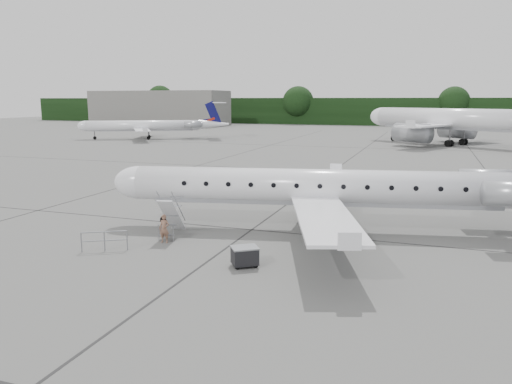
% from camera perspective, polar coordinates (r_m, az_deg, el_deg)
% --- Properties ---
extents(ground, '(320.00, 320.00, 0.00)m').
position_cam_1_polar(ground, '(23.65, 3.42, -7.89)').
color(ground, slate).
rests_on(ground, ground).
extents(treeline, '(260.00, 4.00, 8.00)m').
position_cam_1_polar(treeline, '(151.78, 17.11, 8.74)').
color(treeline, black).
rests_on(treeline, ground).
extents(terminal_building, '(40.00, 14.00, 10.00)m').
position_cam_1_polar(terminal_building, '(152.03, -10.97, 9.39)').
color(terminal_building, slate).
rests_on(terminal_building, ground).
extents(main_regional_jet, '(31.24, 25.19, 7.12)m').
position_cam_1_polar(main_regional_jet, '(28.55, 7.66, 2.57)').
color(main_regional_jet, white).
rests_on(main_regional_jet, ground).
extents(airstair, '(1.33, 2.59, 2.23)m').
position_cam_1_polar(airstair, '(27.98, -9.60, -2.74)').
color(airstair, white).
rests_on(airstair, ground).
extents(passenger, '(0.59, 0.42, 1.52)m').
position_cam_1_polar(passenger, '(26.79, -10.44, -4.15)').
color(passenger, brown).
rests_on(passenger, ground).
extents(safety_railing, '(1.95, 1.15, 1.00)m').
position_cam_1_polar(safety_railing, '(26.09, -16.93, -5.43)').
color(safety_railing, gray).
rests_on(safety_railing, ground).
extents(baggage_cart, '(1.45, 1.39, 0.98)m').
position_cam_1_polar(baggage_cart, '(22.76, -1.30, -7.33)').
color(baggage_cart, black).
rests_on(baggage_cart, ground).
extents(bg_narrowbody, '(41.38, 38.38, 12.08)m').
position_cam_1_polar(bg_narrowbody, '(89.01, 21.22, 8.89)').
color(bg_narrowbody, white).
rests_on(bg_narrowbody, ground).
extents(bg_regional_left, '(33.05, 29.90, 7.10)m').
position_cam_1_polar(bg_regional_left, '(98.82, -12.80, 7.98)').
color(bg_regional_left, white).
rests_on(bg_regional_left, ground).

